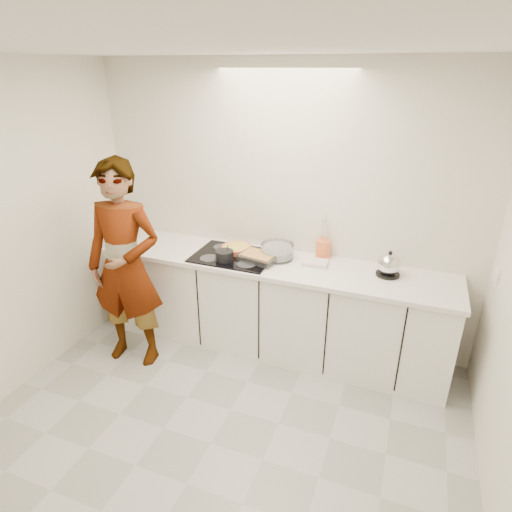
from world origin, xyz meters
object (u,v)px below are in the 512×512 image
at_px(baking_dish, 259,257).
at_px(cook, 125,266).
at_px(hob, 234,256).
at_px(saucepan, 224,255).
at_px(kettle, 389,265).
at_px(tart_dish, 237,248).
at_px(mixing_bowl, 277,252).
at_px(utensil_crock, 323,249).

distance_m(baking_dish, cook, 1.16).
xyz_separation_m(hob, saucepan, (-0.03, -0.13, 0.05)).
relative_size(baking_dish, kettle, 1.55).
bearing_deg(tart_dish, mixing_bowl, 1.34).
bearing_deg(cook, mixing_bowl, 23.68).
xyz_separation_m(hob, baking_dish, (0.26, -0.02, 0.04)).
bearing_deg(utensil_crock, kettle, -15.90).
xyz_separation_m(utensil_crock, cook, (-1.54, -0.85, -0.06)).
relative_size(tart_dish, utensil_crock, 2.29).
height_order(hob, tart_dish, tart_dish).
height_order(baking_dish, utensil_crock, utensil_crock).
height_order(hob, cook, cook).
relative_size(saucepan, mixing_bowl, 0.67).
xyz_separation_m(baking_dish, utensil_crock, (0.51, 0.30, 0.03)).
bearing_deg(baking_dish, mixing_bowl, 46.64).
xyz_separation_m(tart_dish, cook, (-0.76, -0.67, -0.02)).
distance_m(baking_dish, kettle, 1.11).
distance_m(baking_dish, utensil_crock, 0.59).
height_order(hob, mixing_bowl, mixing_bowl).
relative_size(kettle, cook, 0.12).
relative_size(tart_dish, baking_dish, 1.05).
bearing_deg(tart_dish, hob, -82.36).
relative_size(hob, kettle, 3.12).
distance_m(tart_dish, mixing_bowl, 0.40).
height_order(hob, kettle, kettle).
relative_size(baking_dish, mixing_bowl, 1.13).
distance_m(tart_dish, cook, 1.01).
xyz_separation_m(baking_dish, kettle, (1.10, 0.13, 0.05)).
bearing_deg(saucepan, mixing_bowl, 30.25).
xyz_separation_m(saucepan, baking_dish, (0.29, 0.11, -0.01)).
relative_size(hob, cook, 0.39).
relative_size(saucepan, cook, 0.11).
xyz_separation_m(kettle, cook, (-2.13, -0.68, -0.07)).
height_order(tart_dish, utensil_crock, utensil_crock).
bearing_deg(utensil_crock, mixing_bowl, -157.13).
height_order(tart_dish, mixing_bowl, mixing_bowl).
xyz_separation_m(hob, kettle, (1.36, 0.11, 0.09)).
bearing_deg(kettle, utensil_crock, 164.10).
bearing_deg(kettle, tart_dish, -179.86).
xyz_separation_m(mixing_bowl, kettle, (0.98, -0.01, 0.03)).
bearing_deg(utensil_crock, hob, -160.35).
bearing_deg(saucepan, kettle, 9.62).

